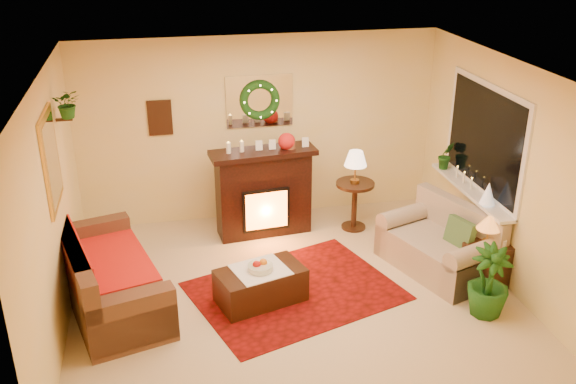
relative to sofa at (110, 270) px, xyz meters
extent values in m
plane|color=beige|center=(2.04, -0.26, -0.43)|extent=(5.00, 5.00, 0.00)
plane|color=white|center=(2.04, -0.26, 2.17)|extent=(5.00, 5.00, 0.00)
plane|color=#EFD88C|center=(2.04, 1.99, 0.87)|extent=(5.00, 5.00, 0.00)
plane|color=#EFD88C|center=(2.04, -2.51, 0.87)|extent=(5.00, 5.00, 0.00)
plane|color=#EFD88C|center=(-0.46, -0.26, 0.87)|extent=(4.50, 4.50, 0.00)
plane|color=#EFD88C|center=(4.54, -0.26, 0.87)|extent=(4.50, 4.50, 0.00)
cube|color=#460B11|center=(2.06, -0.20, -0.42)|extent=(2.66, 2.31, 0.01)
cube|color=#452A20|center=(0.00, 0.00, 0.00)|extent=(1.40, 2.20, 0.88)
cube|color=red|center=(-0.03, 0.18, 0.03)|extent=(0.86, 1.39, 0.02)
cube|color=black|center=(1.97, 1.38, 0.12)|extent=(1.27, 0.51, 1.14)
sphere|color=red|center=(2.30, 1.37, 0.87)|extent=(0.23, 0.23, 0.23)
cylinder|color=white|center=(1.52, 1.34, 0.83)|extent=(0.06, 0.06, 0.18)
cylinder|color=#FDF6C8|center=(1.70, 1.36, 0.83)|extent=(0.06, 0.06, 0.18)
cube|color=white|center=(2.04, 1.97, 1.27)|extent=(0.92, 0.02, 0.72)
torus|color=#194719|center=(2.04, 1.93, 1.29)|extent=(0.55, 0.11, 0.55)
cube|color=#381E11|center=(0.69, 1.97, 1.12)|extent=(0.32, 0.03, 0.48)
cube|color=gold|center=(-0.44, 0.04, 1.32)|extent=(0.03, 0.84, 1.00)
imported|color=#194719|center=(-0.30, 0.79, 1.54)|extent=(0.33, 0.28, 0.36)
cube|color=tan|center=(3.89, -0.05, -0.01)|extent=(1.25, 1.62, 0.82)
cube|color=white|center=(4.53, 0.29, 1.12)|extent=(0.03, 1.86, 1.36)
cube|color=black|center=(4.51, 0.29, 1.12)|extent=(0.02, 1.70, 1.22)
cube|color=white|center=(4.42, 0.29, 0.44)|extent=(0.22, 1.86, 0.04)
cone|color=white|center=(4.39, -0.19, 0.61)|extent=(0.18, 0.18, 0.27)
imported|color=black|center=(4.40, 1.00, 0.66)|extent=(0.27, 0.22, 0.50)
cylinder|color=#512113|center=(3.22, 1.25, -0.11)|extent=(0.56, 0.56, 0.69)
cone|color=#FFDDB6|center=(3.21, 1.24, 0.45)|extent=(0.31, 0.31, 0.47)
cube|color=black|center=(4.30, -0.52, -0.16)|extent=(0.56, 0.56, 0.53)
cone|color=orange|center=(4.27, -0.49, 0.32)|extent=(0.28, 0.28, 0.41)
cube|color=black|center=(1.64, -0.31, -0.22)|extent=(1.07, 0.78, 0.40)
cylinder|color=beige|center=(1.64, -0.33, 0.02)|extent=(0.28, 0.28, 0.06)
imported|color=#183A12|center=(4.01, -1.07, 0.02)|extent=(1.42, 1.42, 2.45)
camera|label=1|loc=(0.66, -6.44, 3.64)|focal=40.00mm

